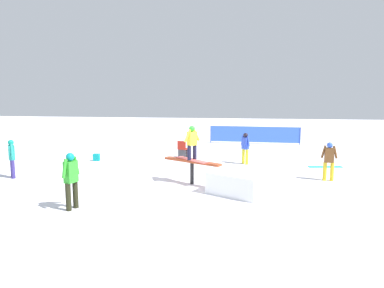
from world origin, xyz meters
The scene contains 12 objects.
ground_plane centered at (0.00, 0.00, 0.00)m, with size 60.00×60.00×0.00m, color white.
rail_feature centered at (0.00, 0.00, 0.75)m, with size 2.23×1.46×0.89m.
snow_kicker_ramp centered at (-1.75, 1.02, 0.37)m, with size 1.80×1.50×0.73m, color white.
main_rider_on_rail centered at (0.00, 0.00, 1.50)m, with size 1.34×1.24×1.27m.
bystander_teal centered at (7.11, -0.09, 0.85)m, with size 0.45×0.55×1.51m.
bystander_blue centered at (-2.01, -3.91, 0.82)m, with size 0.43×0.51×1.45m.
bystander_brown centered at (-5.09, -1.11, 0.83)m, with size 0.62×0.24×1.48m.
bystander_green centered at (3.11, 3.30, 0.94)m, with size 0.33×0.67×1.67m.
loose_snowboard_cyan centered at (-5.56, -3.64, 0.01)m, with size 1.48×0.28×0.02m, color #1AB6BF.
folding_chair centered at (1.09, -5.07, 0.41)m, with size 0.53×0.53×0.88m.
backpack_on_snow centered at (5.13, -3.81, 0.17)m, with size 0.30×0.22×0.34m, color #0E9696.
safety_fence centered at (-2.71, -10.34, 0.60)m, with size 5.60×0.38×1.10m.
Camera 1 is at (-1.62, 13.30, 3.51)m, focal length 35.00 mm.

